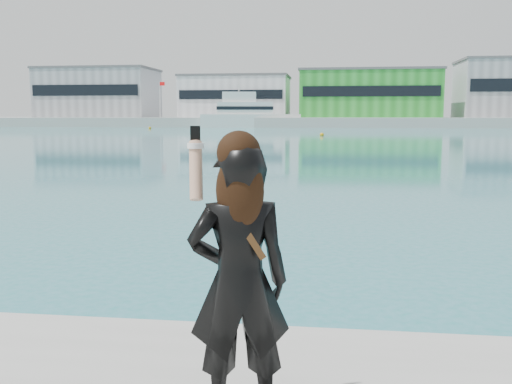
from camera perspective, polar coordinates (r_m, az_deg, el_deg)
far_quay at (r=133.31m, az=7.58°, el=6.98°), size 320.00×40.00×2.00m
warehouse_grey_left at (r=142.37m, az=-15.43°, el=9.53°), size 26.52×16.36×11.50m
warehouse_white at (r=133.15m, az=-2.02°, el=9.52°), size 24.48×15.35×9.50m
warehouse_green at (r=131.62m, az=11.16°, el=9.62°), size 30.60×16.36×10.50m
flagpole_left at (r=129.97m, az=-9.56°, el=9.37°), size 1.28×0.16×8.00m
flagpole_right at (r=126.34m, az=17.83°, el=9.16°), size 1.28×0.16×8.00m
motor_yacht at (r=117.02m, az=-0.90°, el=7.76°), size 20.80×9.48×9.38m
buoy_near at (r=69.14m, az=6.60°, el=5.59°), size 0.50×0.50×0.50m
buoy_far at (r=107.14m, az=-10.57°, el=6.23°), size 0.50×0.50×0.50m
woman at (r=3.07m, az=-1.73°, el=-8.25°), size 0.62×0.48×1.59m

